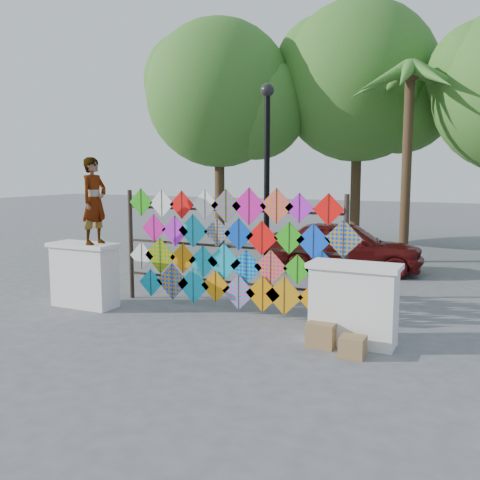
% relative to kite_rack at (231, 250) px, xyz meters
% --- Properties ---
extents(ground, '(80.00, 80.00, 0.00)m').
position_rel_kite_rack_xyz_m(ground, '(-0.10, -0.72, -1.20)').
color(ground, slate).
rests_on(ground, ground).
extents(parapet_left, '(1.40, 0.65, 1.28)m').
position_rel_kite_rack_xyz_m(parapet_left, '(-2.80, -0.92, -0.55)').
color(parapet_left, white).
rests_on(parapet_left, ground).
extents(parapet_right, '(1.40, 0.65, 1.28)m').
position_rel_kite_rack_xyz_m(parapet_right, '(2.60, -0.92, -0.55)').
color(parapet_right, white).
rests_on(parapet_right, ground).
extents(kite_rack, '(4.96, 0.24, 2.40)m').
position_rel_kite_rack_xyz_m(kite_rack, '(0.00, 0.00, 0.00)').
color(kite_rack, black).
rests_on(kite_rack, ground).
extents(tree_west, '(5.85, 5.20, 8.01)m').
position_rel_kite_rack_xyz_m(tree_west, '(-4.50, 8.31, 4.18)').
color(tree_west, '#4D3A21').
rests_on(tree_west, ground).
extents(tree_mid, '(6.30, 5.60, 8.61)m').
position_rel_kite_rack_xyz_m(tree_mid, '(0.01, 10.31, 4.58)').
color(tree_mid, '#4D3A21').
rests_on(tree_mid, ground).
extents(palm_tree, '(3.62, 3.62, 5.83)m').
position_rel_kite_rack_xyz_m(palm_tree, '(2.10, 7.28, 3.75)').
color(palm_tree, '#4D3A21').
rests_on(palm_tree, ground).
extents(vendor_woman, '(0.41, 0.62, 1.68)m').
position_rel_kite_rack_xyz_m(vendor_woman, '(-2.48, -0.92, 0.92)').
color(vendor_woman, '#99999E').
rests_on(vendor_woman, parapet_left).
extents(sedan, '(4.29, 2.33, 1.38)m').
position_rel_kite_rack_xyz_m(sedan, '(0.93, 4.94, -0.51)').
color(sedan, '#530E0E').
rests_on(sedan, ground).
extents(lamppost, '(0.28, 0.28, 4.46)m').
position_rel_kite_rack_xyz_m(lamppost, '(0.20, 1.28, 1.49)').
color(lamppost, black).
rests_on(lamppost, ground).
extents(cardboard_box_near, '(0.43, 0.38, 0.38)m').
position_rel_kite_rack_xyz_m(cardboard_box_near, '(2.21, -1.26, -1.01)').
color(cardboard_box_near, olive).
rests_on(cardboard_box_near, ground).
extents(cardboard_box_far, '(0.36, 0.33, 0.30)m').
position_rel_kite_rack_xyz_m(cardboard_box_far, '(2.75, -1.51, -1.05)').
color(cardboard_box_far, olive).
rests_on(cardboard_box_far, ground).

